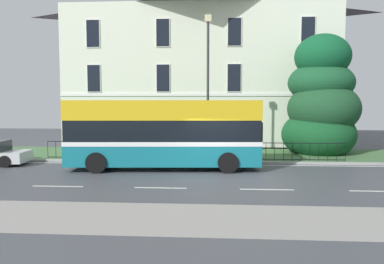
{
  "coord_description": "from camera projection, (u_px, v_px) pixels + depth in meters",
  "views": [
    {
      "loc": [
        0.16,
        -16.01,
        3.3
      ],
      "look_at": [
        -1.18,
        3.86,
        1.67
      ],
      "focal_mm": 35.89,
      "sensor_mm": 36.0,
      "label": 1
    }
  ],
  "objects": [
    {
      "name": "georgian_townhouse",
      "position": [
        201.0,
        67.0,
        30.56
      ],
      "size": [
        19.73,
        9.39,
        11.67
      ],
      "color": "silver",
      "rests_on": "ground_plane"
    },
    {
      "name": "litter_bin",
      "position": [
        255.0,
        147.0,
        21.26
      ],
      "size": [
        0.45,
        0.45,
        1.18
      ],
      "color": "#4C4742",
      "rests_on": "ground_plane"
    },
    {
      "name": "single_decker_bus",
      "position": [
        164.0,
        133.0,
        18.52
      ],
      "size": [
        9.3,
        3.04,
        3.32
      ],
      "rotation": [
        0.0,
        0.0,
        0.07
      ],
      "color": "#146F7D",
      "rests_on": "ground_plane"
    },
    {
      "name": "street_lamp_post",
      "position": [
        208.0,
        78.0,
        20.84
      ],
      "size": [
        0.36,
        0.24,
        7.78
      ],
      "color": "#333338",
      "rests_on": "ground_plane"
    },
    {
      "name": "iron_verge_railing",
      "position": [
        193.0,
        151.0,
        20.61
      ],
      "size": [
        16.08,
        0.04,
        0.97
      ],
      "color": "black",
      "rests_on": "ground_plane"
    },
    {
      "name": "evergreen_tree",
      "position": [
        321.0,
        103.0,
        23.33
      ],
      "size": [
        4.63,
        4.5,
        7.63
      ],
      "color": "#423328",
      "rests_on": "ground_plane"
    },
    {
      "name": "ground_plane",
      "position": [
        214.0,
        175.0,
        17.25
      ],
      "size": [
        60.0,
        56.0,
        0.18
      ],
      "color": "#42444B"
    }
  ]
}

